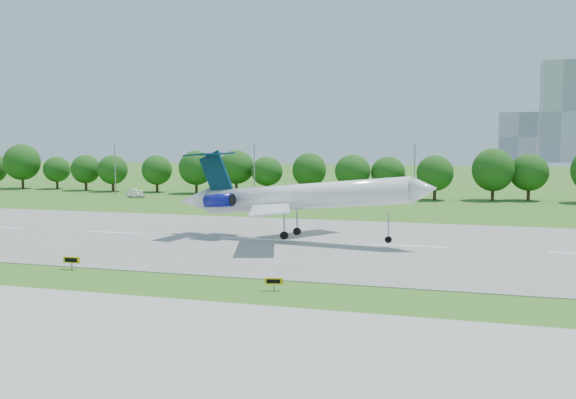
% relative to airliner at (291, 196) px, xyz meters
% --- Properties ---
extents(ground, '(600.00, 600.00, 0.00)m').
position_rel_airliner_xyz_m(ground, '(-5.15, -25.23, -5.70)').
color(ground, '#3C6B1C').
rests_on(ground, ground).
extents(runway, '(400.00, 45.00, 0.08)m').
position_rel_airliner_xyz_m(runway, '(-5.15, -0.23, -5.66)').
color(runway, gray).
rests_on(runway, ground).
extents(taxiway, '(400.00, 23.00, 0.08)m').
position_rel_airliner_xyz_m(taxiway, '(-5.15, -43.23, -5.66)').
color(taxiway, '#ADADA8').
rests_on(taxiway, ground).
extents(tree_line, '(288.40, 8.40, 10.40)m').
position_rel_airliner_xyz_m(tree_line, '(-5.15, 66.77, 0.48)').
color(tree_line, '#382314').
rests_on(tree_line, ground).
extents(light_poles, '(175.90, 0.25, 12.19)m').
position_rel_airliner_xyz_m(light_poles, '(-7.65, 56.77, 0.63)').
color(light_poles, gray).
rests_on(light_poles, ground).
extents(airliner, '(34.78, 25.02, 10.95)m').
position_rel_airliner_xyz_m(airliner, '(0.00, 0.00, 0.00)').
color(airliner, white).
rests_on(airliner, ground).
extents(taxi_sign_centre, '(1.82, 0.26, 1.28)m').
position_rel_airliner_xyz_m(taxi_sign_centre, '(-15.58, -23.68, -4.76)').
color(taxi_sign_centre, gray).
rests_on(taxi_sign_centre, ground).
extents(taxi_sign_right, '(1.56, 0.51, 1.09)m').
position_rel_airliner_xyz_m(taxi_sign_right, '(6.24, -26.60, -4.90)').
color(taxi_sign_right, gray).
rests_on(taxi_sign_right, ground).
extents(service_vehicle_a, '(4.20, 2.69, 1.31)m').
position_rel_airliner_xyz_m(service_vehicle_a, '(-57.00, 59.84, -5.05)').
color(service_vehicle_a, white).
rests_on(service_vehicle_a, ground).
extents(service_vehicle_b, '(4.25, 2.33, 1.37)m').
position_rel_airliner_xyz_m(service_vehicle_b, '(-51.29, 50.82, -5.02)').
color(service_vehicle_b, white).
rests_on(service_vehicle_b, ground).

